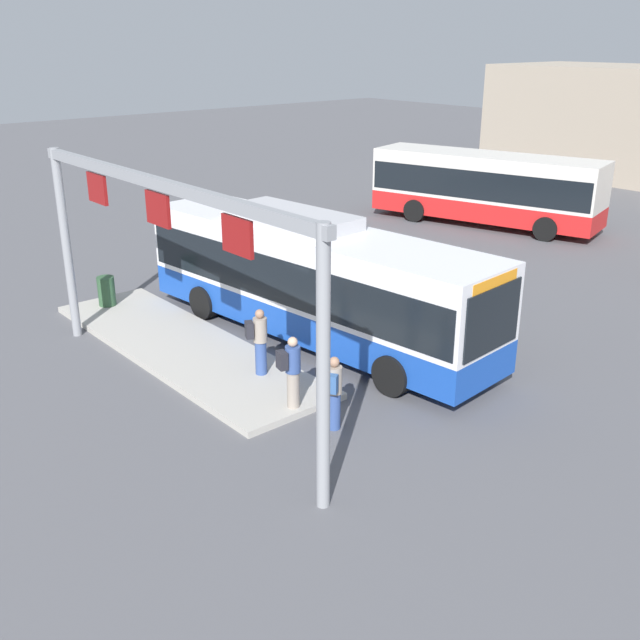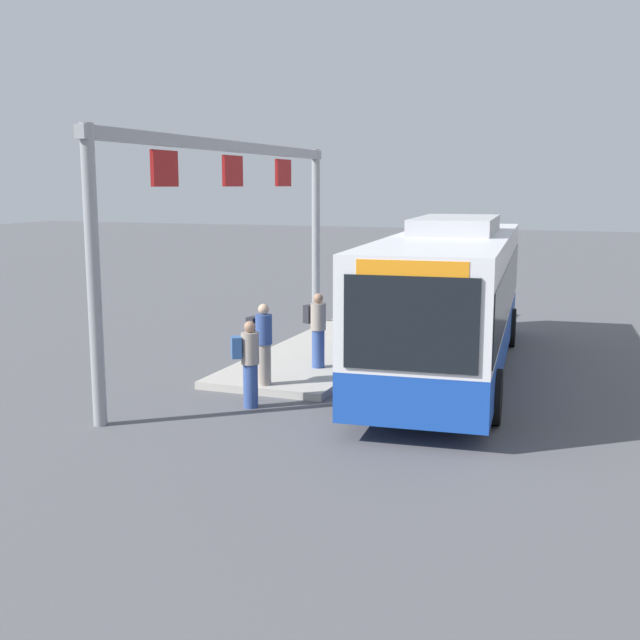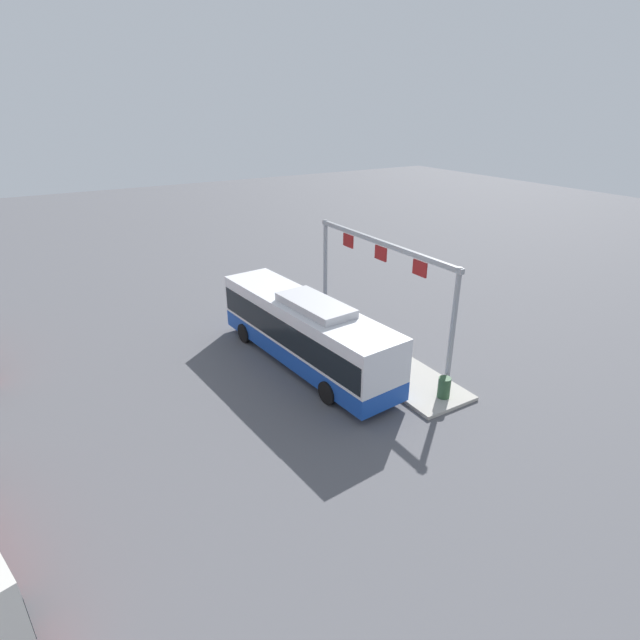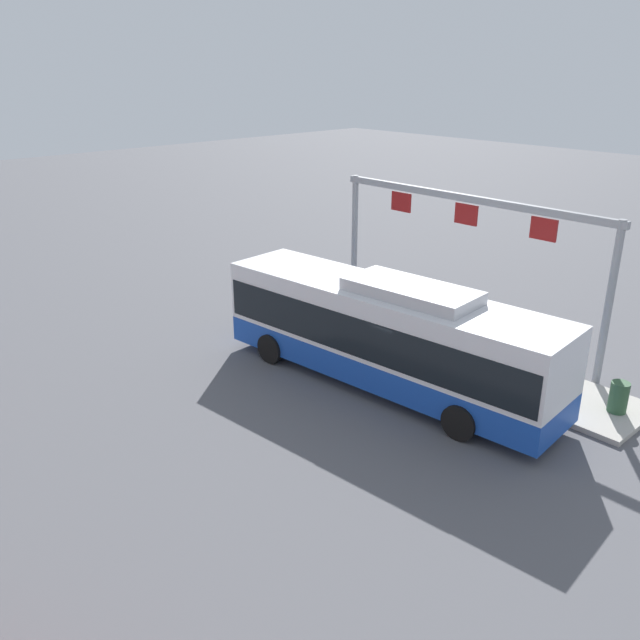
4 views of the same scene
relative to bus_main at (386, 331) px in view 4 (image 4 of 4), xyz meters
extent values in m
plane|color=#56565B|center=(0.01, 0.00, -1.81)|extent=(120.00, 120.00, 0.00)
cube|color=#B2ADA3|center=(-1.59, -3.21, -1.73)|extent=(10.00, 2.80, 0.16)
cube|color=#1947AD|center=(0.01, 0.00, -1.04)|extent=(11.36, 3.49, 0.85)
cube|color=silver|center=(0.01, 0.00, 0.34)|extent=(11.36, 3.49, 1.90)
cube|color=black|center=(0.01, 0.00, 0.14)|extent=(11.14, 3.51, 1.20)
cube|color=black|center=(5.60, 0.50, 0.24)|extent=(0.23, 2.12, 1.50)
cube|color=#B7B7BC|center=(-0.83, -0.07, 1.47)|extent=(4.05, 2.09, 0.36)
cube|color=orange|center=(5.53, 0.49, 1.09)|extent=(0.28, 1.75, 0.28)
cylinder|color=black|center=(3.68, 1.53, -1.31)|extent=(1.02, 0.39, 1.00)
cylinder|color=black|center=(3.89, -0.86, -1.31)|extent=(1.02, 0.39, 1.00)
cylinder|color=black|center=(-3.48, 0.89, -1.31)|extent=(1.02, 0.39, 1.00)
cylinder|color=black|center=(-3.26, -1.50, -1.31)|extent=(1.02, 0.39, 1.00)
cylinder|color=#334C8C|center=(4.21, -2.93, -1.39)|extent=(0.39, 0.39, 0.85)
cylinder|color=gray|center=(4.21, -2.93, -0.66)|extent=(0.47, 0.47, 0.60)
sphere|color=#9E755B|center=(4.21, -2.93, -0.25)|extent=(0.22, 0.22, 0.22)
cube|color=#335993|center=(4.35, -3.15, -0.63)|extent=(0.33, 0.30, 0.40)
cylinder|color=gray|center=(3.10, -3.16, -1.23)|extent=(0.33, 0.33, 0.85)
cylinder|color=#334C8C|center=(3.10, -3.16, -0.50)|extent=(0.41, 0.41, 0.60)
sphere|color=tan|center=(3.10, -3.16, -0.09)|extent=(0.22, 0.22, 0.22)
cube|color=#26262D|center=(3.05, -3.41, -0.47)|extent=(0.31, 0.24, 0.40)
cylinder|color=#334C8C|center=(1.25, -2.68, -1.23)|extent=(0.37, 0.37, 0.85)
cylinder|color=gray|center=(1.25, -2.68, -0.50)|extent=(0.45, 0.45, 0.60)
sphere|color=#9E755B|center=(1.25, -2.68, -0.09)|extent=(0.22, 0.22, 0.22)
cube|color=#26262D|center=(1.14, -2.92, -0.47)|extent=(0.33, 0.28, 0.40)
cylinder|color=gray|center=(-4.45, -4.93, 0.79)|extent=(0.24, 0.24, 5.20)
cylinder|color=gray|center=(6.17, -4.93, 0.79)|extent=(0.24, 0.24, 5.20)
cube|color=gray|center=(0.86, -4.93, 3.24)|extent=(11.02, 0.20, 0.24)
cube|color=maroon|center=(-2.06, -4.93, 2.69)|extent=(0.90, 0.08, 0.70)
cube|color=maroon|center=(0.86, -4.93, 2.69)|extent=(0.90, 0.08, 0.70)
cube|color=maroon|center=(3.78, -4.93, 2.69)|extent=(0.90, 0.08, 0.70)
cylinder|color=#2D5133|center=(-5.79, -3.35, -1.20)|extent=(0.52, 0.52, 0.90)
camera|label=1|loc=(14.67, -12.25, 6.08)|focal=41.53mm
camera|label=2|loc=(17.41, 3.47, 2.36)|focal=44.50mm
camera|label=3|loc=(-18.33, 10.23, 9.62)|focal=27.88mm
camera|label=4|loc=(-12.19, 14.00, 7.59)|focal=37.16mm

